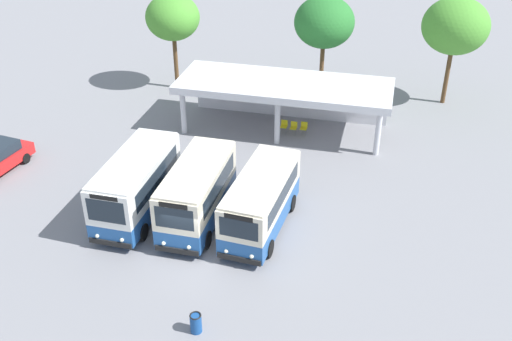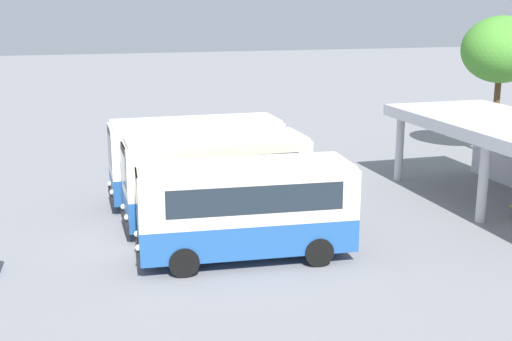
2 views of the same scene
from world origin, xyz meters
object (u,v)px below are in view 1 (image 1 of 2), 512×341
Objects in this scene: city_bus_nearest_orange at (136,184)px; waiting_chair_end_by_column at (284,125)px; litter_bin_apron at (196,323)px; waiting_chair_second_from_end at (294,127)px; city_bus_middle_cream at (261,200)px; city_bus_second_in_row at (197,192)px; waiting_chair_middle_seat at (304,127)px.

city_bus_nearest_orange is 12.48m from waiting_chair_end_by_column.
waiting_chair_end_by_column is at bearing 90.16° from litter_bin_apron.
litter_bin_apron is (-0.61, -18.34, -0.07)m from waiting_chair_second_from_end.
city_bus_middle_cream is 7.60× the size of litter_bin_apron.
waiting_chair_end_by_column is 0.96× the size of litter_bin_apron.
litter_bin_apron is (5.63, -7.32, -1.39)m from city_bus_nearest_orange.
city_bus_middle_cream is 7.72m from litter_bin_apron.
city_bus_middle_cream is (6.56, 0.24, -0.14)m from city_bus_nearest_orange.
city_bus_second_in_row is 7.87m from litter_bin_apron.
city_bus_nearest_orange is at bearing -177.90° from city_bus_middle_cream.
city_bus_nearest_orange is at bearing -116.75° from waiting_chair_end_by_column.
city_bus_second_in_row is 7.59× the size of waiting_chair_second_from_end.
city_bus_second_in_row is 11.42m from waiting_chair_second_from_end.
city_bus_second_in_row is at bearing -105.16° from waiting_chair_second_from_end.
city_bus_middle_cream reaches higher than waiting_chair_middle_seat.
city_bus_middle_cream is at bearing 83.02° from litter_bin_apron.
waiting_chair_second_from_end is (0.66, -0.07, 0.00)m from waiting_chair_end_by_column.
litter_bin_apron is (2.35, -7.39, -1.36)m from city_bus_second_in_row.
litter_bin_apron is at bearing -96.98° from city_bus_middle_cream.
city_bus_nearest_orange is 7.97× the size of waiting_chair_second_from_end.
waiting_chair_second_from_end is (6.25, 11.01, -1.32)m from city_bus_nearest_orange.
litter_bin_apron is at bearing -89.84° from waiting_chair_end_by_column.
litter_bin_apron reaches higher than waiting_chair_second_from_end.
city_bus_middle_cream is at bearing -88.33° from waiting_chair_second_from_end.
waiting_chair_middle_seat is at bearing 88.16° from city_bus_middle_cream.
waiting_chair_second_from_end is at bearing 60.43° from city_bus_nearest_orange.
waiting_chair_end_by_column is 1.33m from waiting_chair_middle_seat.
city_bus_middle_cream reaches higher than waiting_chair_end_by_column.
waiting_chair_second_from_end is (-0.31, 10.77, -1.18)m from city_bus_middle_cream.
city_bus_nearest_orange reaches higher than city_bus_middle_cream.
city_bus_nearest_orange is at bearing -121.85° from waiting_chair_middle_seat.
waiting_chair_second_from_end is 0.96× the size of litter_bin_apron.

